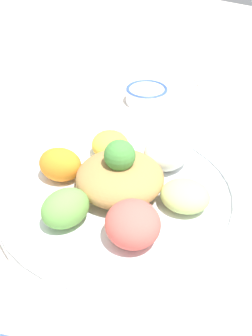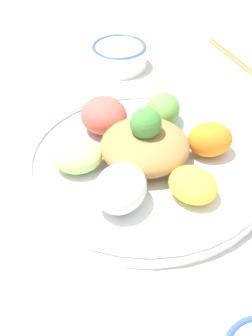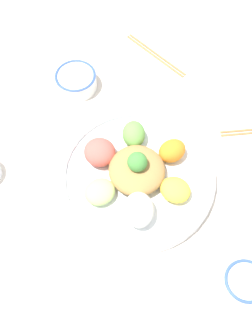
# 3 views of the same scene
# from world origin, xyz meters

# --- Properties ---
(ground_plane) EXTENTS (2.40, 2.40, 0.00)m
(ground_plane) POSITION_xyz_m (0.00, 0.00, 0.00)
(ground_plane) COLOR silver
(salad_platter) EXTENTS (0.38, 0.38, 0.11)m
(salad_platter) POSITION_xyz_m (-0.02, -0.01, 0.03)
(salad_platter) COLOR white
(salad_platter) RESTS_ON ground_plane
(sauce_bowl_red) EXTENTS (0.11, 0.11, 0.05)m
(sauce_bowl_red) POSITION_xyz_m (-0.11, 0.30, 0.03)
(sauce_bowl_red) COLOR white
(sauce_bowl_red) RESTS_ON ground_plane
(chopsticks_pair_far) EXTENTS (0.14, 0.19, 0.01)m
(chopsticks_pair_far) POSITION_xyz_m (0.13, 0.37, 0.00)
(chopsticks_pair_far) COLOR #9E6B3D
(chopsticks_pair_far) RESTS_ON ground_plane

